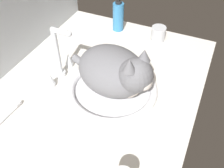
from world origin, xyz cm
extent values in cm
cube|color=silver|center=(0.00, 0.00, 1.50)|extent=(102.46, 74.61, 3.00)
cube|color=#B2B7BC|center=(0.00, 38.50, 17.21)|extent=(102.46, 2.40, 34.42)
torus|color=white|center=(1.13, -5.98, 4.49)|extent=(34.16, 34.16, 2.98)
cylinder|color=white|center=(1.13, -5.98, 3.30)|extent=(29.68, 29.68, 0.60)
cylinder|color=silver|center=(1.13, 16.60, 4.02)|extent=(4.00, 4.00, 2.03)
cylinder|color=silver|center=(1.13, 16.60, 14.65)|extent=(2.00, 2.00, 19.23)
sphere|color=silver|center=(1.13, 16.60, 24.27)|extent=(2.20, 2.20, 2.20)
cylinder|color=silver|center=(1.13, 13.34, 24.27)|extent=(2.00, 6.53, 2.00)
sphere|color=silver|center=(1.13, 10.07, 24.27)|extent=(2.10, 2.10, 2.10)
cylinder|color=silver|center=(-5.52, 16.60, 3.80)|extent=(3.20, 3.20, 1.60)
cone|color=silver|center=(-5.52, 16.60, 6.89)|extent=(2.88, 2.88, 4.59)
cylinder|color=silver|center=(7.78, 16.60, 3.80)|extent=(3.20, 3.20, 1.60)
cone|color=silver|center=(7.78, 16.60, 6.89)|extent=(2.88, 2.88, 4.59)
ellipsoid|color=slate|center=(1.13, -5.98, 13.61)|extent=(28.70, 31.86, 15.25)
sphere|color=slate|center=(-2.47, -15.86, 17.78)|extent=(11.47, 11.47, 11.47)
cone|color=slate|center=(0.77, -17.04, 23.94)|extent=(4.36, 4.36, 4.30)
cone|color=slate|center=(-5.70, -14.68, 23.94)|extent=(4.36, 4.36, 4.30)
ellipsoid|color=silver|center=(-3.94, -19.90, 16.63)|extent=(5.70, 4.88, 3.67)
ellipsoid|color=silver|center=(-2.02, -14.62, 12.85)|extent=(13.35, 10.86, 8.39)
cylinder|color=slate|center=(6.37, 8.39, 7.58)|extent=(7.19, 12.57, 3.20)
cylinder|color=teal|center=(42.50, 9.37, 9.92)|extent=(5.29, 5.29, 13.84)
cylinder|color=black|center=(42.50, 9.37, 17.44)|extent=(2.91, 2.91, 1.20)
cylinder|color=#B2B5BA|center=(41.81, -11.44, 5.87)|extent=(6.59, 6.59, 5.74)
cylinder|color=silver|center=(41.81, -11.44, 9.24)|extent=(6.72, 6.72, 1.00)
cylinder|color=silver|center=(-28.20, 21.95, 3.50)|extent=(15.40, 1.68, 1.00)
cube|color=white|center=(-19.22, 21.55, 4.10)|extent=(2.65, 1.31, 1.20)
camera|label=1|loc=(-61.02, -34.01, 72.08)|focal=41.16mm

